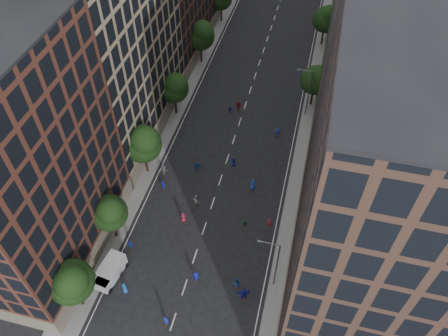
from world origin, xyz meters
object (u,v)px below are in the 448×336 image
(streetlamp_far, at_px, (308,91))
(skater_1, at_px, (166,321))
(cargo_van, at_px, (110,271))
(skater_2, at_px, (236,283))
(streetlamp_near, at_px, (275,263))
(skater_0, at_px, (125,288))

(streetlamp_far, bearing_deg, skater_1, -105.02)
(streetlamp_far, distance_m, cargo_van, 41.85)
(cargo_van, height_order, skater_2, cargo_van)
(streetlamp_near, xyz_separation_m, skater_2, (-4.21, -1.33, -4.33))
(streetlamp_near, xyz_separation_m, skater_1, (-10.98, -7.92, -4.25))
(cargo_van, xyz_separation_m, skater_1, (8.67, -4.18, -0.40))
(streetlamp_far, relative_size, skater_0, 4.88)
(streetlamp_near, relative_size, skater_2, 5.38)
(streetlamp_near, height_order, skater_0, streetlamp_near)
(streetlamp_far, xyz_separation_m, skater_2, (-4.21, -34.33, -4.33))
(skater_0, bearing_deg, cargo_van, -10.04)
(streetlamp_near, height_order, skater_2, streetlamp_near)
(skater_1, bearing_deg, cargo_van, -19.03)
(streetlamp_near, xyz_separation_m, skater_0, (-17.17, -5.31, -4.24))
(streetlamp_far, xyz_separation_m, cargo_van, (-19.65, -36.74, -3.84))
(skater_1, bearing_deg, streetlamp_near, -137.49)
(skater_1, height_order, skater_2, skater_1)
(streetlamp_near, xyz_separation_m, streetlamp_far, (0.00, 33.00, 0.00))
(streetlamp_far, xyz_separation_m, skater_1, (-10.98, -40.92, -4.25))
(streetlamp_far, bearing_deg, skater_2, -96.99)
(skater_0, bearing_deg, streetlamp_far, -91.90)
(skater_1, bearing_deg, skater_0, -16.17)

